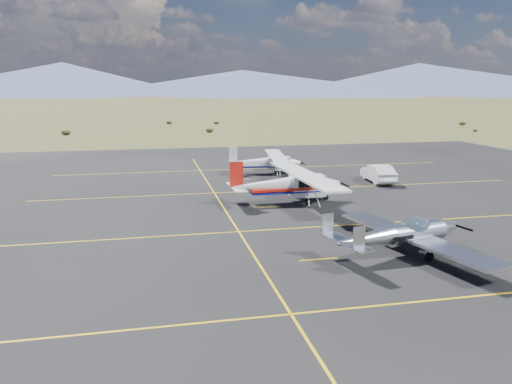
{
  "coord_description": "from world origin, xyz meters",
  "views": [
    {
      "loc": [
        -10.88,
        -25.54,
        8.33
      ],
      "look_at": [
        -4.25,
        5.36,
        1.6
      ],
      "focal_mm": 35.0,
      "sensor_mm": 36.0,
      "label": 1
    }
  ],
  "objects_px": {
    "aircraft_cessna": "(288,184)",
    "aircraft_plain": "(266,162)",
    "aircraft_low_wing": "(402,234)",
    "sedan": "(378,173)"
  },
  "relations": [
    {
      "from": "aircraft_cessna",
      "to": "sedan",
      "type": "distance_m",
      "value": 11.59
    },
    {
      "from": "aircraft_plain",
      "to": "aircraft_low_wing",
      "type": "bearing_deg",
      "value": -79.21
    },
    {
      "from": "aircraft_low_wing",
      "to": "aircraft_plain",
      "type": "bearing_deg",
      "value": 79.42
    },
    {
      "from": "aircraft_low_wing",
      "to": "aircraft_cessna",
      "type": "height_order",
      "value": "aircraft_cessna"
    },
    {
      "from": "aircraft_cessna",
      "to": "aircraft_plain",
      "type": "relative_size",
      "value": 1.19
    },
    {
      "from": "sedan",
      "to": "aircraft_cessna",
      "type": "bearing_deg",
      "value": 36.23
    },
    {
      "from": "aircraft_plain",
      "to": "sedan",
      "type": "bearing_deg",
      "value": -28.06
    },
    {
      "from": "aircraft_plain",
      "to": "sedan",
      "type": "distance_m",
      "value": 10.7
    },
    {
      "from": "aircraft_low_wing",
      "to": "aircraft_cessna",
      "type": "distance_m",
      "value": 12.5
    },
    {
      "from": "aircraft_cessna",
      "to": "sedan",
      "type": "xyz_separation_m",
      "value": [
        9.91,
        5.98,
        -0.59
      ]
    }
  ]
}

